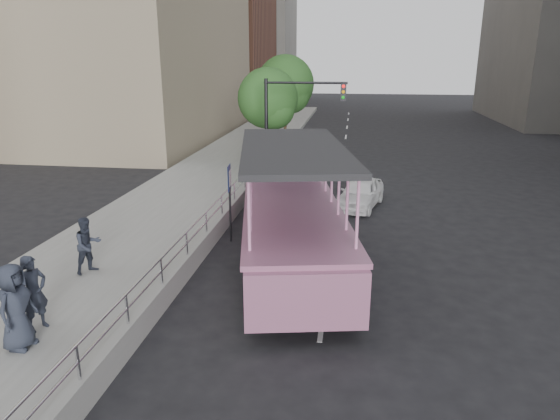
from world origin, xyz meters
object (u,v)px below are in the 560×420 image
object	(u,v)px
pedestrian_near	(34,293)
street_tree_far	(287,86)
car	(360,193)
parking_sign	(230,194)
street_tree_near	(269,101)
pedestrian_far	(16,307)
pedestrian_mid	(88,245)
duck_boat	(289,211)
traffic_signal	(289,113)

from	to	relation	value
pedestrian_near	street_tree_far	bearing A→B (deg)	15.83
car	street_tree_far	size ratio (longest dim) A/B	0.57
parking_sign	car	bearing A→B (deg)	47.60
parking_sign	street_tree_near	bearing A→B (deg)	93.38
pedestrian_far	pedestrian_mid	bearing A→B (deg)	11.29
pedestrian_mid	street_tree_far	distance (m)	23.11
duck_boat	street_tree_near	world-z (taller)	street_tree_near
traffic_signal	parking_sign	bearing A→B (deg)	-95.02
pedestrian_far	parking_sign	world-z (taller)	parking_sign
pedestrian_mid	pedestrian_far	distance (m)	3.88
street_tree_far	pedestrian_near	bearing A→B (deg)	-94.92
pedestrian_mid	street_tree_near	distance (m)	17.13
street_tree_near	pedestrian_far	bearing A→B (deg)	-95.37
traffic_signal	pedestrian_near	bearing A→B (deg)	-102.44
street_tree_near	duck_boat	bearing A→B (deg)	-77.92
duck_boat	car	distance (m)	6.10
parking_sign	street_tree_far	distance (m)	19.11
parking_sign	pedestrian_mid	bearing A→B (deg)	-130.02
duck_boat	traffic_signal	distance (m)	10.40
pedestrian_mid	pedestrian_far	xyz separation A→B (m)	(0.50, -3.85, 0.13)
street_tree_near	car	bearing A→B (deg)	-56.45
pedestrian_far	pedestrian_near	bearing A→B (deg)	10.57
pedestrian_near	traffic_signal	world-z (taller)	traffic_signal
pedestrian_mid	pedestrian_near	bearing A→B (deg)	-140.50
car	pedestrian_near	bearing A→B (deg)	-107.00
pedestrian_near	street_tree_far	xyz separation A→B (m)	(2.22, 25.84, 3.12)
pedestrian_mid	traffic_signal	xyz separation A→B (m)	(4.03, 13.31, 2.38)
pedestrian_mid	street_tree_far	size ratio (longest dim) A/B	0.25
duck_boat	parking_sign	xyz separation A→B (m)	(-2.13, 0.61, 0.31)
car	parking_sign	distance (m)	6.80
pedestrian_far	street_tree_far	bearing A→B (deg)	-0.70
duck_boat	traffic_signal	bearing A→B (deg)	97.33
car	street_tree_near	distance (m)	10.08
parking_sign	traffic_signal	size ratio (longest dim) A/B	0.53
car	parking_sign	world-z (taller)	parking_sign
car	parking_sign	size ratio (longest dim) A/B	1.35
traffic_signal	street_tree_far	world-z (taller)	street_tree_far
parking_sign	duck_boat	bearing A→B (deg)	-15.96
street_tree_far	pedestrian_far	bearing A→B (deg)	-94.59
traffic_signal	street_tree_near	xyz separation A→B (m)	(-1.60, 3.43, 0.32)
pedestrian_mid	duck_boat	bearing A→B (deg)	-27.12
pedestrian_far	street_tree_near	bearing A→B (deg)	-1.48
pedestrian_mid	pedestrian_far	world-z (taller)	pedestrian_far
pedestrian_near	pedestrian_far	size ratio (longest dim) A/B	0.93
pedestrian_near	street_tree_near	xyz separation A→B (m)	(2.02, 19.84, 2.64)
parking_sign	street_tree_far	world-z (taller)	street_tree_far
pedestrian_far	traffic_signal	bearing A→B (deg)	-7.75
pedestrian_near	traffic_signal	bearing A→B (deg)	8.31
duck_boat	pedestrian_mid	distance (m)	6.23
traffic_signal	street_tree_far	distance (m)	9.57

